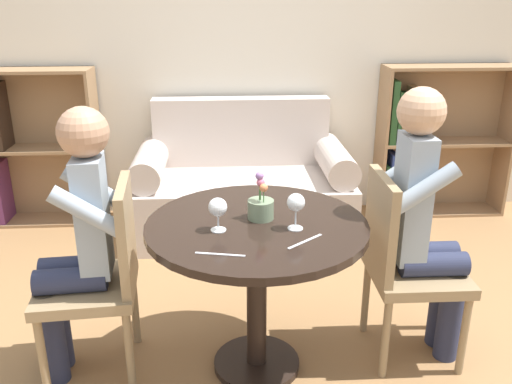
{
  "coord_description": "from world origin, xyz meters",
  "views": [
    {
      "loc": [
        -0.13,
        -2.1,
        1.65
      ],
      "look_at": [
        0.0,
        0.05,
        0.85
      ],
      "focal_mm": 38.0,
      "sensor_mm": 36.0,
      "label": 1
    }
  ],
  "objects_px": {
    "chair_right": "(403,260)",
    "wine_glass_right": "(296,204)",
    "wine_glass_left": "(218,208)",
    "bookshelf_left": "(11,149)",
    "bookshelf_right": "(424,143)",
    "chair_left": "(102,273)",
    "person_left": "(77,240)",
    "person_right": "(426,222)",
    "couch": "(243,189)",
    "flower_vase": "(261,206)"
  },
  "relations": [
    {
      "from": "bookshelf_left",
      "to": "wine_glass_left",
      "type": "distance_m",
      "value": 2.46
    },
    {
      "from": "chair_right",
      "to": "wine_glass_left",
      "type": "xyz_separation_m",
      "value": [
        -0.84,
        -0.14,
        0.33
      ]
    },
    {
      "from": "couch",
      "to": "bookshelf_left",
      "type": "height_order",
      "value": "bookshelf_left"
    },
    {
      "from": "chair_right",
      "to": "wine_glass_right",
      "type": "bearing_deg",
      "value": 105.74
    },
    {
      "from": "chair_right",
      "to": "person_right",
      "type": "bearing_deg",
      "value": -90.28
    },
    {
      "from": "wine_glass_right",
      "to": "wine_glass_left",
      "type": "bearing_deg",
      "value": 179.45
    },
    {
      "from": "bookshelf_left",
      "to": "person_right",
      "type": "distance_m",
      "value": 3.03
    },
    {
      "from": "bookshelf_left",
      "to": "wine_glass_left",
      "type": "relative_size",
      "value": 8.1
    },
    {
      "from": "couch",
      "to": "flower_vase",
      "type": "height_order",
      "value": "flower_vase"
    },
    {
      "from": "chair_right",
      "to": "person_right",
      "type": "height_order",
      "value": "person_right"
    },
    {
      "from": "person_right",
      "to": "wine_glass_left",
      "type": "bearing_deg",
      "value": 98.94
    },
    {
      "from": "person_left",
      "to": "chair_right",
      "type": "bearing_deg",
      "value": 87.12
    },
    {
      "from": "chair_right",
      "to": "flower_vase",
      "type": "height_order",
      "value": "flower_vase"
    },
    {
      "from": "person_left",
      "to": "couch",
      "type": "bearing_deg",
      "value": 149.04
    },
    {
      "from": "person_right",
      "to": "couch",
      "type": "bearing_deg",
      "value": 27.33
    },
    {
      "from": "wine_glass_left",
      "to": "wine_glass_right",
      "type": "bearing_deg",
      "value": -0.55
    },
    {
      "from": "person_right",
      "to": "person_left",
      "type": "bearing_deg",
      "value": 92.02
    },
    {
      "from": "couch",
      "to": "wine_glass_left",
      "type": "distance_m",
      "value": 1.73
    },
    {
      "from": "chair_right",
      "to": "person_left",
      "type": "distance_m",
      "value": 1.45
    },
    {
      "from": "wine_glass_left",
      "to": "wine_glass_right",
      "type": "distance_m",
      "value": 0.32
    },
    {
      "from": "bookshelf_right",
      "to": "wine_glass_right",
      "type": "height_order",
      "value": "bookshelf_right"
    },
    {
      "from": "couch",
      "to": "wine_glass_right",
      "type": "bearing_deg",
      "value": -84.61
    },
    {
      "from": "chair_left",
      "to": "chair_right",
      "type": "xyz_separation_m",
      "value": [
        1.35,
        0.03,
        0.0
      ]
    },
    {
      "from": "bookshelf_right",
      "to": "flower_vase",
      "type": "xyz_separation_m",
      "value": [
        -1.39,
        -1.8,
        0.23
      ]
    },
    {
      "from": "bookshelf_left",
      "to": "chair_right",
      "type": "xyz_separation_m",
      "value": [
        2.37,
        -1.77,
        -0.07
      ]
    },
    {
      "from": "person_right",
      "to": "bookshelf_right",
      "type": "bearing_deg",
      "value": -19.56
    },
    {
      "from": "chair_left",
      "to": "chair_right",
      "type": "height_order",
      "value": "same"
    },
    {
      "from": "bookshelf_right",
      "to": "wine_glass_right",
      "type": "distance_m",
      "value": 2.3
    },
    {
      "from": "couch",
      "to": "bookshelf_right",
      "type": "distance_m",
      "value": 1.45
    },
    {
      "from": "person_left",
      "to": "wine_glass_left",
      "type": "xyz_separation_m",
      "value": [
        0.6,
        -0.1,
        0.17
      ]
    },
    {
      "from": "bookshelf_right",
      "to": "wine_glass_right",
      "type": "relative_size",
      "value": 7.42
    },
    {
      "from": "person_right",
      "to": "wine_glass_left",
      "type": "relative_size",
      "value": 9.1
    },
    {
      "from": "wine_glass_right",
      "to": "flower_vase",
      "type": "distance_m",
      "value": 0.19
    },
    {
      "from": "chair_left",
      "to": "person_left",
      "type": "distance_m",
      "value": 0.19
    },
    {
      "from": "couch",
      "to": "person_right",
      "type": "distance_m",
      "value": 1.72
    },
    {
      "from": "chair_left",
      "to": "person_left",
      "type": "bearing_deg",
      "value": -86.87
    },
    {
      "from": "bookshelf_right",
      "to": "person_right",
      "type": "xyz_separation_m",
      "value": [
        -0.64,
        -1.77,
        0.13
      ]
    },
    {
      "from": "couch",
      "to": "chair_left",
      "type": "xyz_separation_m",
      "value": [
        -0.68,
        -1.53,
        0.18
      ]
    },
    {
      "from": "chair_left",
      "to": "bookshelf_right",
      "type": "bearing_deg",
      "value": 126.27
    },
    {
      "from": "wine_glass_right",
      "to": "chair_right",
      "type": "bearing_deg",
      "value": 15.34
    },
    {
      "from": "bookshelf_left",
      "to": "wine_glass_right",
      "type": "bearing_deg",
      "value": -45.97
    },
    {
      "from": "chair_right",
      "to": "wine_glass_right",
      "type": "relative_size",
      "value": 5.83
    },
    {
      "from": "couch",
      "to": "flower_vase",
      "type": "xyz_separation_m",
      "value": [
        0.02,
        -1.53,
        0.48
      ]
    },
    {
      "from": "couch",
      "to": "flower_vase",
      "type": "relative_size",
      "value": 7.19
    },
    {
      "from": "bookshelf_right",
      "to": "wine_glass_left",
      "type": "height_order",
      "value": "bookshelf_right"
    },
    {
      "from": "wine_glass_right",
      "to": "person_left",
      "type": "bearing_deg",
      "value": 173.87
    },
    {
      "from": "person_right",
      "to": "wine_glass_right",
      "type": "bearing_deg",
      "value": 103.54
    },
    {
      "from": "bookshelf_left",
      "to": "person_left",
      "type": "distance_m",
      "value": 2.04
    },
    {
      "from": "chair_left",
      "to": "person_right",
      "type": "relative_size",
      "value": 0.7
    },
    {
      "from": "chair_left",
      "to": "flower_vase",
      "type": "distance_m",
      "value": 0.76
    }
  ]
}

